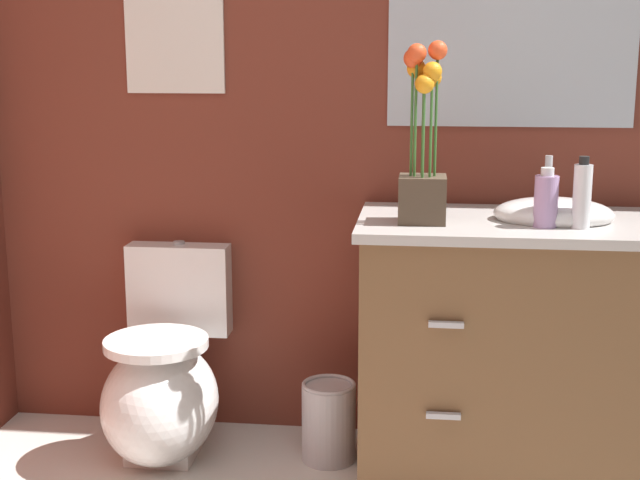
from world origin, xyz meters
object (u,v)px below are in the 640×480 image
vanity_cabinet (508,347)px  trash_bin (329,421)px  soap_bottle (582,195)px  lotion_bottle (546,200)px  wall_mirror (513,18)px  toilet (164,386)px  wall_poster (174,25)px  flower_vase (423,154)px

vanity_cabinet → trash_bin: (-0.57, 0.05, -0.30)m
soap_bottle → lotion_bottle: soap_bottle is taller
soap_bottle → trash_bin: (-0.75, 0.16, -0.80)m
soap_bottle → trash_bin: size_ratio=0.77×
trash_bin → wall_mirror: size_ratio=0.34×
toilet → wall_mirror: wall_mirror is taller
vanity_cabinet → soap_bottle: 0.55m
lotion_bottle → wall_poster: (-1.21, 0.40, 0.51)m
toilet → trash_bin: toilet is taller
flower_vase → wall_poster: wall_poster is taller
trash_bin → wall_poster: wall_poster is taller
flower_vase → trash_bin: (-0.29, 0.12, -0.91)m
flower_vase → wall_poster: bearing=156.5°
toilet → soap_bottle: 1.49m
toilet → vanity_cabinet: 1.14m
toilet → soap_bottle: (1.31, -0.14, 0.69)m
soap_bottle → toilet: bearing=173.9°
toilet → trash_bin: (0.56, 0.02, -0.11)m
vanity_cabinet → soap_bottle: size_ratio=4.88×
flower_vase → trash_bin: size_ratio=1.96×
flower_vase → soap_bottle: (0.46, -0.04, -0.11)m
soap_bottle → trash_bin: 1.11m
wall_poster → wall_mirror: wall_mirror is taller
soap_bottle → wall_mirror: 0.68m
toilet → vanity_cabinet: size_ratio=0.68×
soap_bottle → wall_mirror: size_ratio=0.26×
trash_bin → wall_poster: bearing=155.9°
vanity_cabinet → trash_bin: vanity_cabinet is taller
flower_vase → vanity_cabinet: bearing=15.0°
vanity_cabinet → trash_bin: size_ratio=3.75×
lotion_bottle → soap_bottle: bearing=-3.3°
vanity_cabinet → soap_bottle: soap_bottle is taller
toilet → vanity_cabinet: vanity_cabinet is taller
toilet → lotion_bottle: (1.21, -0.13, 0.68)m
flower_vase → lotion_bottle: size_ratio=3.06×
vanity_cabinet → lotion_bottle: vanity_cabinet is taller
wall_poster → wall_mirror: size_ratio=0.57×
soap_bottle → wall_poster: 1.45m
vanity_cabinet → toilet: bearing=178.7°
lotion_bottle → wall_mirror: bearing=101.4°
lotion_bottle → wall_mirror: wall_mirror is taller
vanity_cabinet → lotion_bottle: size_ratio=5.86×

